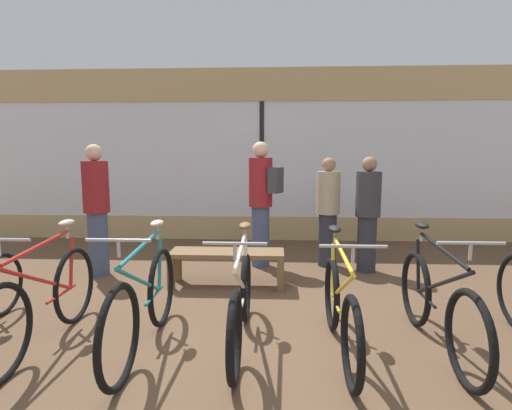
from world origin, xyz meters
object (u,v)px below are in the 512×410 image
(bicycle_center, at_px, (241,304))
(customer_by_window, at_px, (328,210))
(bicycle_left, at_px, (44,301))
(bicycle_center_right, at_px, (340,310))
(bicycle_center_left, at_px, (144,303))
(customer_near_rack, at_px, (97,207))
(customer_mid_floor, at_px, (368,212))
(bicycle_right, at_px, (437,305))
(customer_near_bench, at_px, (262,200))
(display_bench, at_px, (227,257))

(bicycle_center, distance_m, customer_by_window, 2.78)
(bicycle_left, distance_m, bicycle_center_right, 2.48)
(bicycle_center_left, relative_size, customer_near_rack, 1.01)
(bicycle_left, relative_size, customer_mid_floor, 1.12)
(bicycle_right, xyz_separation_m, customer_near_bench, (-1.55, 2.47, 0.59))
(customer_mid_floor, bearing_deg, display_bench, -158.81)
(bicycle_center, xyz_separation_m, bicycle_center_right, (0.82, -0.10, 0.00))
(customer_near_rack, distance_m, customer_near_bench, 2.26)
(bicycle_center_right, distance_m, customer_near_bench, 2.73)
(bicycle_center_right, height_order, display_bench, bicycle_center_right)
(customer_near_rack, bearing_deg, customer_by_window, 10.73)
(customer_mid_floor, bearing_deg, customer_by_window, 152.18)
(bicycle_right, bearing_deg, bicycle_center, 179.77)
(display_bench, bearing_deg, customer_by_window, 36.23)
(bicycle_center, relative_size, bicycle_right, 0.98)
(customer_by_window, xyz_separation_m, customer_mid_floor, (0.51, -0.27, 0.01))
(bicycle_center_right, bearing_deg, customer_near_rack, 145.28)
(bicycle_center_left, height_order, bicycle_center_right, bicycle_center_left)
(bicycle_right, distance_m, display_bench, 2.48)
(customer_by_window, bearing_deg, bicycle_left, -135.79)
(customer_near_rack, distance_m, customer_mid_floor, 3.68)
(bicycle_right, bearing_deg, customer_by_window, 102.97)
(bicycle_right, bearing_deg, bicycle_center_right, -173.66)
(bicycle_center, bearing_deg, customer_near_bench, 88.02)
(bicycle_left, relative_size, bicycle_right, 1.01)
(bicycle_left, height_order, customer_near_bench, customer_near_bench)
(customer_near_rack, height_order, customer_mid_floor, customer_near_rack)
(bicycle_left, height_order, bicycle_center, bicycle_left)
(bicycle_left, distance_m, display_bench, 2.13)
(bicycle_center_left, height_order, customer_near_rack, customer_near_rack)
(customer_near_bench, bearing_deg, bicycle_center_right, -73.99)
(bicycle_center_left, distance_m, customer_by_window, 3.26)
(bicycle_right, xyz_separation_m, customer_by_window, (-0.58, 2.54, 0.44))
(bicycle_center_right, distance_m, customer_mid_floor, 2.51)
(bicycle_center_left, xyz_separation_m, bicycle_right, (2.43, 0.12, -0.02))
(bicycle_right, bearing_deg, customer_near_bench, 122.07)
(customer_mid_floor, bearing_deg, bicycle_center_left, -134.68)
(customer_by_window, bearing_deg, customer_near_rack, -169.27)
(bicycle_center, xyz_separation_m, customer_near_bench, (0.09, 2.46, 0.61))
(bicycle_center_right, xyz_separation_m, bicycle_right, (0.81, 0.09, 0.02))
(bicycle_center, height_order, customer_near_rack, customer_near_rack)
(customer_near_bench, bearing_deg, bicycle_left, -124.22)
(customer_near_bench, bearing_deg, customer_mid_floor, -7.81)
(bicycle_center, xyz_separation_m, customer_near_rack, (-2.11, 1.93, 0.56))
(bicycle_center_right, xyz_separation_m, customer_near_rack, (-2.93, 2.03, 0.56))
(bicycle_center_left, xyz_separation_m, customer_near_bench, (0.88, 2.58, 0.58))
(bicycle_center_right, xyz_separation_m, customer_near_bench, (-0.73, 2.56, 0.61))
(bicycle_center_left, bearing_deg, customer_near_rack, 122.50)
(bicycle_center_right, bearing_deg, customer_by_window, 85.04)
(display_bench, relative_size, customer_mid_floor, 0.88)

